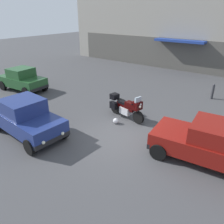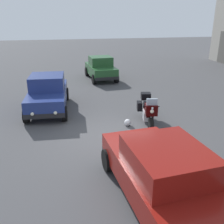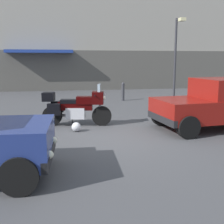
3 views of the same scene
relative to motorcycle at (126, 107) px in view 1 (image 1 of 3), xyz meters
The scene contains 7 objects.
ground_plane 1.99m from the motorcycle, 64.99° to the right, with size 80.00×80.00×0.00m, color #424244.
motorcycle is the anchor object (origin of this frame).
helmet 0.97m from the motorcycle, 92.82° to the right, with size 0.28×0.28×0.28m, color silver.
car_hatchback_near 4.79m from the motorcycle, 123.39° to the right, with size 3.96×2.01×1.64m.
car_sedan_far 4.79m from the motorcycle, 14.70° to the right, with size 4.69×2.28×1.56m.
car_compact_side 8.21m from the motorcycle, behind, with size 3.56×1.92×1.56m.
bollard_curbside 6.24m from the motorcycle, 62.80° to the left, with size 0.16×0.16×0.97m.
Camera 1 is at (4.76, -6.96, 5.06)m, focal length 35.24 mm.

